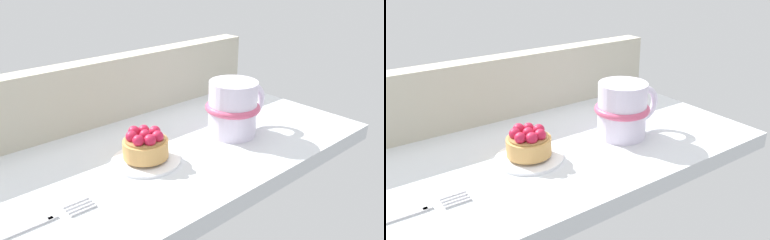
% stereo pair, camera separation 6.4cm
% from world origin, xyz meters
% --- Properties ---
extents(ground_plane, '(0.69, 0.37, 0.03)m').
position_xyz_m(ground_plane, '(0.00, 0.00, -0.01)').
color(ground_plane, silver).
extents(window_rail_back, '(0.67, 0.04, 0.12)m').
position_xyz_m(window_rail_back, '(0.00, 0.16, 0.06)').
color(window_rail_back, '#B2AD99').
rests_on(window_rail_back, ground_plane).
extents(dessert_plate, '(0.11, 0.11, 0.01)m').
position_xyz_m(dessert_plate, '(-0.05, -0.02, 0.00)').
color(dessert_plate, white).
rests_on(dessert_plate, ground_plane).
extents(raspberry_tart, '(0.07, 0.07, 0.04)m').
position_xyz_m(raspberry_tart, '(-0.05, -0.02, 0.03)').
color(raspberry_tart, tan).
rests_on(raspberry_tart, dessert_plate).
extents(coffee_mug, '(0.13, 0.10, 0.10)m').
position_xyz_m(coffee_mug, '(0.13, -0.04, 0.05)').
color(coffee_mug, silver).
rests_on(coffee_mug, ground_plane).
extents(dessert_fork, '(0.16, 0.03, 0.01)m').
position_xyz_m(dessert_fork, '(-0.24, -0.07, 0.00)').
color(dessert_fork, '#B7B7BC').
rests_on(dessert_fork, ground_plane).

